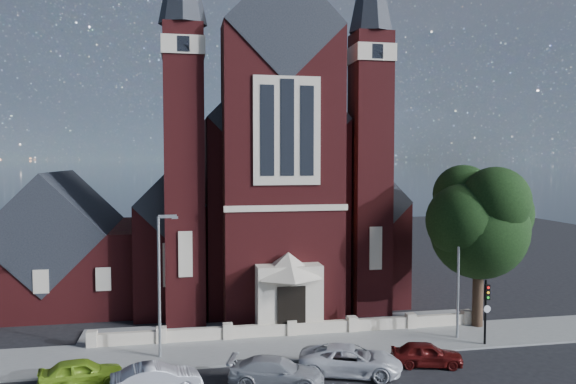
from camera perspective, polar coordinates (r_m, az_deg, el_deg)
name	(u,v)px	position (r m, az deg, el deg)	size (l,w,h in m)	color
ground	(270,303)	(44.56, -1.84, -11.17)	(120.00, 120.00, 0.00)	black
pavement_strip	(298,347)	(34.66, 1.01, -15.44)	(60.00, 5.00, 0.12)	slate
forecourt_paving	(285,327)	(38.39, -0.26, -13.56)	(26.00, 3.00, 0.14)	slate
forecourt_wall	(291,336)	(36.52, 0.34, -14.45)	(24.00, 0.40, 0.90)	beige
church	(256,192)	(51.09, -3.27, -0.02)	(20.01, 34.90, 29.20)	#541617
parish_hall	(60,252)	(47.06, -22.18, -5.65)	(12.00, 12.20, 10.24)	#541617
street_tree	(483,224)	(38.78, 19.19, -3.07)	(6.40, 6.60, 10.70)	black
street_lamp_left	(161,277)	(32.29, -12.81, -8.46)	(1.16, 0.22, 8.09)	gray
street_lamp_right	(460,266)	(36.43, 17.04, -7.18)	(1.16, 0.22, 8.09)	gray
traffic_signal	(486,304)	(35.95, 19.49, -10.66)	(0.28, 0.42, 4.00)	black
car_lime_van	(81,372)	(30.71, -20.28, -16.81)	(1.60, 3.99, 1.36)	#81AE22
car_silver_a	(157,379)	(28.83, -13.21, -18.02)	(1.47, 4.22, 1.39)	#A7A8AF
car_silver_b	(276,372)	(29.02, -1.18, -17.80)	(1.92, 4.73, 1.37)	#9B9DA2
car_white_suv	(351,360)	(30.55, 6.38, -16.61)	(2.46, 5.33, 1.48)	silver
car_dark_red	(427,354)	(32.38, 13.89, -15.69)	(1.54, 3.83, 1.30)	#4E0E0D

